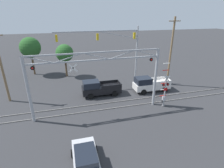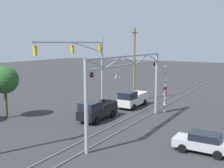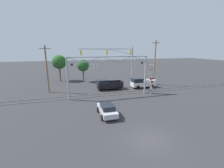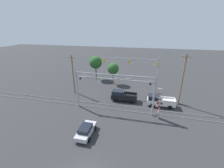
% 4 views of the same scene
% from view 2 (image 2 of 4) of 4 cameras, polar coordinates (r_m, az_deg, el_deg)
% --- Properties ---
extents(rail_track_near, '(80.00, 0.08, 0.10)m').
position_cam_2_polar(rail_track_near, '(27.14, 2.90, -8.88)').
color(rail_track_near, gray).
rests_on(rail_track_near, ground_plane).
extents(rail_track_far, '(80.00, 0.08, 0.10)m').
position_cam_2_polar(rail_track_far, '(27.80, 0.25, -8.45)').
color(rail_track_far, gray).
rests_on(rail_track_far, ground_plane).
extents(crossing_gantry, '(14.05, 0.31, 6.96)m').
position_cam_2_polar(crossing_gantry, '(26.03, 3.52, 0.51)').
color(crossing_gantry, '#9EA0A5').
rests_on(crossing_gantry, ground_plane).
extents(crossing_signal_mast, '(1.05, 0.35, 5.46)m').
position_cam_2_polar(crossing_signal_mast, '(33.30, 10.72, -2.34)').
color(crossing_signal_mast, '#9EA0A5').
rests_on(crossing_signal_mast, ground_plane).
extents(traffic_signal_span, '(12.25, 0.39, 8.74)m').
position_cam_2_polar(traffic_signal_span, '(33.96, -4.72, 4.93)').
color(traffic_signal_span, '#9EA0A5').
rests_on(traffic_signal_span, ground_plane).
extents(pickup_truck_lead, '(5.25, 2.13, 2.14)m').
position_cam_2_polar(pickup_truck_lead, '(29.67, -3.18, -5.39)').
color(pickup_truck_lead, black).
rests_on(pickup_truck_lead, ground_plane).
extents(pickup_truck_following, '(5.20, 2.13, 2.14)m').
position_cam_2_polar(pickup_truck_following, '(35.58, 4.02, -3.09)').
color(pickup_truck_following, silver).
rests_on(pickup_truck_following, ground_plane).
extents(sedan_waiting, '(2.05, 4.17, 1.48)m').
position_cam_2_polar(sedan_waiting, '(22.36, 18.00, -11.17)').
color(sedan_waiting, '#B7B7BC').
rests_on(sedan_waiting, ground_plane).
extents(utility_pole_right, '(1.80, 0.28, 10.08)m').
position_cam_2_polar(utility_pole_right, '(39.05, 4.54, 4.06)').
color(utility_pole_right, brown).
rests_on(utility_pole_right, ground_plane).
extents(background_tree_far_left_verge, '(2.98, 2.98, 5.67)m').
position_cam_2_polar(background_tree_far_left_verge, '(32.18, -20.97, 0.76)').
color(background_tree_far_left_verge, brown).
rests_on(background_tree_far_left_verge, ground_plane).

